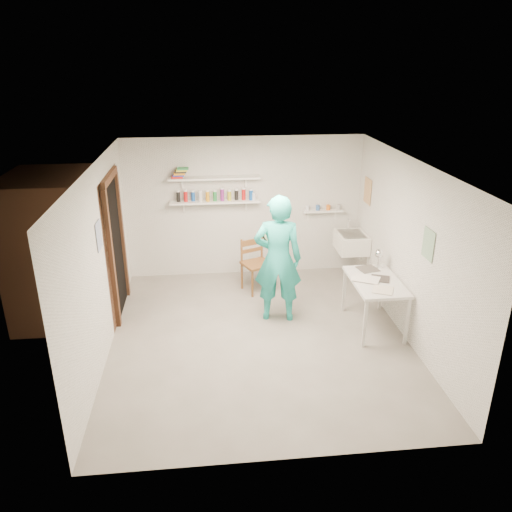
{
  "coord_description": "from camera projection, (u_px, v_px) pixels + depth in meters",
  "views": [
    {
      "loc": [
        -0.68,
        -5.92,
        3.62
      ],
      "look_at": [
        0.0,
        0.4,
        1.05
      ],
      "focal_mm": 35.0,
      "sensor_mm": 36.0,
      "label": 1
    }
  ],
  "objects": [
    {
      "name": "ceiling",
      "position": [
        260.0,
        163.0,
        5.97
      ],
      "size": [
        4.0,
        4.5,
        0.02
      ],
      "primitive_type": "cube",
      "color": "silver",
      "rests_on": "wall_back"
    },
    {
      "name": "shelf_lower",
      "position": [
        215.0,
        202.0,
        8.29
      ],
      "size": [
        1.5,
        0.22,
        0.03
      ],
      "primitive_type": "cube",
      "color": "white",
      "rests_on": "wall_back"
    },
    {
      "name": "wall_left",
      "position": [
        100.0,
        263.0,
        6.23
      ],
      "size": [
        0.02,
        4.5,
        2.4
      ],
      "primitive_type": "cube",
      "color": "silver",
      "rests_on": "ground"
    },
    {
      "name": "floor",
      "position": [
        259.0,
        338.0,
        6.88
      ],
      "size": [
        4.0,
        4.5,
        0.02
      ],
      "primitive_type": "cube",
      "color": "slate",
      "rests_on": "ground"
    },
    {
      "name": "wall_right",
      "position": [
        409.0,
        251.0,
        6.63
      ],
      "size": [
        0.02,
        4.5,
        2.4
      ],
      "primitive_type": "cube",
      "color": "silver",
      "rests_on": "ground"
    },
    {
      "name": "desk_lamp",
      "position": [
        380.0,
        253.0,
        7.22
      ],
      "size": [
        0.14,
        0.14,
        0.14
      ],
      "primitive_type": "sphere",
      "color": "white",
      "rests_on": "work_table"
    },
    {
      "name": "belfast_sink",
      "position": [
        351.0,
        242.0,
        8.35
      ],
      "size": [
        0.48,
        0.6,
        0.3
      ],
      "primitive_type": "cube",
      "color": "white",
      "rests_on": "wall_right"
    },
    {
      "name": "papers",
      "position": [
        376.0,
        280.0,
        6.88
      ],
      "size": [
        0.3,
        0.22,
        0.02
      ],
      "color": "silver",
      "rests_on": "work_table"
    },
    {
      "name": "wooden_chair",
      "position": [
        257.0,
        264.0,
        8.08
      ],
      "size": [
        0.57,
        0.56,
        0.94
      ],
      "primitive_type": "cube",
      "rotation": [
        0.0,
        0.0,
        0.41
      ],
      "color": "brown",
      "rests_on": "ground"
    },
    {
      "name": "corridor_box",
      "position": [
        65.0,
        247.0,
        7.19
      ],
      "size": [
        1.4,
        1.5,
        2.1
      ],
      "primitive_type": "cube",
      "color": "brown",
      "rests_on": "ground"
    },
    {
      "name": "book_stack",
      "position": [
        180.0,
        173.0,
        8.04
      ],
      "size": [
        0.28,
        0.14,
        0.17
      ],
      "color": "red",
      "rests_on": "shelf_upper"
    },
    {
      "name": "spray_cans",
      "position": [
        215.0,
        196.0,
        8.25
      ],
      "size": [
        1.34,
        0.06,
        0.17
      ],
      "color": "black",
      "rests_on": "shelf_lower"
    },
    {
      "name": "work_table",
      "position": [
        374.0,
        304.0,
        7.02
      ],
      "size": [
        0.65,
        1.09,
        0.73
      ],
      "primitive_type": "cube",
      "color": "silver",
      "rests_on": "ground"
    },
    {
      "name": "poster_right_a",
      "position": [
        368.0,
        191.0,
        8.15
      ],
      "size": [
        0.01,
        0.34,
        0.42
      ],
      "primitive_type": "cube",
      "color": "#995933",
      "rests_on": "wall_right"
    },
    {
      "name": "ledge_pots",
      "position": [
        323.0,
        208.0,
        8.57
      ],
      "size": [
        0.48,
        0.07,
        0.09
      ],
      "color": "silver",
      "rests_on": "ledge_shelf"
    },
    {
      "name": "door_jamb_near",
      "position": [
        112.0,
        261.0,
        6.82
      ],
      "size": [
        0.06,
        0.1,
        2.0
      ],
      "primitive_type": "cube",
      "color": "brown",
      "rests_on": "ground"
    },
    {
      "name": "shelf_upper",
      "position": [
        214.0,
        178.0,
        8.14
      ],
      "size": [
        1.5,
        0.22,
        0.03
      ],
      "primitive_type": "cube",
      "color": "white",
      "rests_on": "wall_back"
    },
    {
      "name": "poster_right_b",
      "position": [
        428.0,
        244.0,
        6.0
      ],
      "size": [
        0.01,
        0.3,
        0.38
      ],
      "primitive_type": "cube",
      "color": "#3F724C",
      "rests_on": "wall_right"
    },
    {
      "name": "ledge_shelf",
      "position": [
        323.0,
        211.0,
        8.59
      ],
      "size": [
        0.7,
        0.14,
        0.03
      ],
      "primitive_type": "cube",
      "color": "white",
      "rests_on": "wall_back"
    },
    {
      "name": "wall_clock",
      "position": [
        274.0,
        233.0,
        7.13
      ],
      "size": [
        0.34,
        0.08,
        0.34
      ],
      "primitive_type": "cylinder",
      "rotation": [
        1.57,
        0.0,
        -0.14
      ],
      "color": "beige",
      "rests_on": "man"
    },
    {
      "name": "wall_back",
      "position": [
        244.0,
        207.0,
        8.51
      ],
      "size": [
        4.0,
        0.02,
        2.4
      ],
      "primitive_type": "cube",
      "color": "silver",
      "rests_on": "ground"
    },
    {
      "name": "poster_left",
      "position": [
        99.0,
        235.0,
        6.15
      ],
      "size": [
        0.01,
        0.28,
        0.36
      ],
      "primitive_type": "cube",
      "color": "#334C7F",
      "rests_on": "wall_left"
    },
    {
      "name": "wall_front",
      "position": [
        288.0,
        354.0,
        4.34
      ],
      "size": [
        4.0,
        0.02,
        2.4
      ],
      "primitive_type": "cube",
      "color": "silver",
      "rests_on": "ground"
    },
    {
      "name": "door_jamb_far",
      "position": [
        122.0,
        236.0,
        7.74
      ],
      "size": [
        0.06,
        0.1,
        2.0
      ],
      "primitive_type": "cube",
      "color": "brown",
      "rests_on": "ground"
    },
    {
      "name": "man",
      "position": [
        278.0,
        259.0,
        7.05
      ],
      "size": [
        0.74,
        0.54,
        1.87
      ],
      "primitive_type": "imported",
      "rotation": [
        0.0,
        0.0,
        3.0
      ],
      "color": "#22AEA3",
      "rests_on": "ground"
    },
    {
      "name": "door_lintel",
      "position": [
        109.0,
        177.0,
        6.88
      ],
      "size": [
        0.06,
        1.05,
        0.1
      ],
      "primitive_type": "cube",
      "color": "brown",
      "rests_on": "wall_left"
    },
    {
      "name": "doorway_recess",
      "position": [
        116.0,
        248.0,
        7.27
      ],
      "size": [
        0.02,
        0.9,
        2.0
      ],
      "primitive_type": "cube",
      "color": "black",
      "rests_on": "wall_left"
    }
  ]
}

